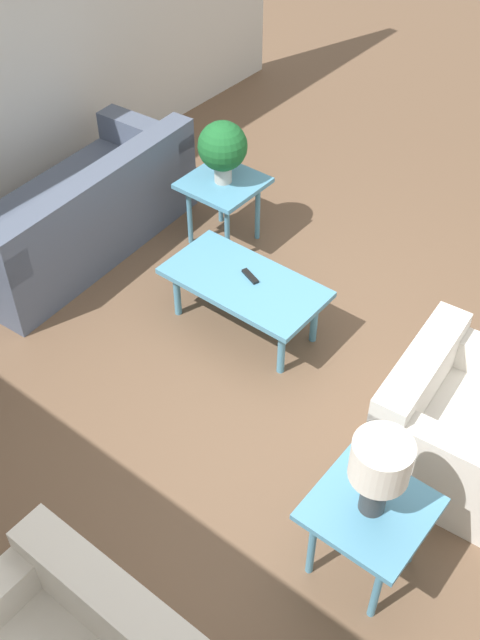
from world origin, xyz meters
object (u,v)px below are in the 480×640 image
(side_table_lamp, at_px, (369,516))
(potted_plant, at_px, (223,147))
(coffee_table, at_px, (244,286))
(armchair, at_px, (458,427))
(side_table_plant, at_px, (223,190))
(table_lamp, at_px, (380,467))
(sofa, at_px, (78,215))

(side_table_lamp, distance_m, potted_plant, 2.95)
(potted_plant, bearing_deg, side_table_lamp, 143.49)
(coffee_table, bearing_deg, side_table_lamp, 146.69)
(armchair, relative_size, side_table_plant, 1.77)
(potted_plant, height_order, table_lamp, potted_plant)
(sofa, xyz_separation_m, armchair, (-3.23, 0.06, -0.01))
(sofa, distance_m, potted_plant, 1.25)
(armchair, height_order, table_lamp, table_lamp)
(potted_plant, xyz_separation_m, table_lamp, (-2.36, 1.74, 0.04))
(armchair, xyz_separation_m, side_table_plant, (2.41, -0.82, 0.18))
(armchair, relative_size, side_table_lamp, 1.77)
(sofa, bearing_deg, armchair, 85.19)
(side_table_lamp, height_order, potted_plant, potted_plant)
(side_table_lamp, height_order, table_lamp, table_lamp)
(armchair, distance_m, side_table_plant, 2.55)
(side_table_plant, height_order, potted_plant, potted_plant)
(potted_plant, bearing_deg, armchair, 161.11)
(sofa, xyz_separation_m, coffee_table, (-1.58, -0.08, 0.07))
(side_table_plant, height_order, side_table_lamp, same)
(table_lamp, bearing_deg, side_table_plant, -36.51)
(table_lamp, bearing_deg, coffee_table, -33.31)
(coffee_table, bearing_deg, armchair, 175.32)
(side_table_plant, xyz_separation_m, side_table_lamp, (-2.36, 1.74, 0.00))
(sofa, bearing_deg, side_table_lamp, 69.13)
(coffee_table, bearing_deg, potted_plant, -42.56)
(coffee_table, height_order, side_table_lamp, side_table_lamp)
(sofa, bearing_deg, coffee_table, 89.03)
(side_table_plant, distance_m, potted_plant, 0.37)
(coffee_table, height_order, table_lamp, table_lamp)
(sofa, xyz_separation_m, table_lamp, (-3.18, 0.98, 0.57))
(side_table_plant, distance_m, table_lamp, 2.96)
(sofa, height_order, potted_plant, potted_plant)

